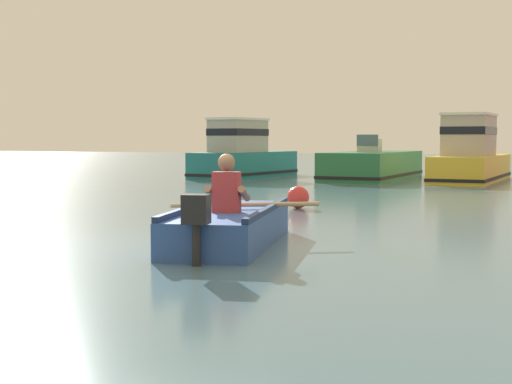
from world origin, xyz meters
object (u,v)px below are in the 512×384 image
moored_boat_green (373,166)px  moored_boat_teal (243,155)px  mooring_buoy (298,197)px  rowboat_with_person (230,225)px  moored_boat_yellow (471,157)px

moored_boat_green → moored_boat_teal: bearing=-175.0°
moored_boat_green → mooring_buoy: (0.87, -11.31, -0.23)m
moored_boat_green → mooring_buoy: moored_boat_green is taller
rowboat_with_person → moored_boat_yellow: bearing=84.2°
moored_boat_green → moored_boat_yellow: size_ratio=1.02×
moored_boat_teal → mooring_buoy: moored_boat_teal is taller
moored_boat_yellow → moored_boat_green: bearing=176.1°
moored_boat_green → moored_boat_yellow: 3.27m
mooring_buoy → moored_boat_yellow: bearing=77.9°
rowboat_with_person → mooring_buoy: (-0.71, 5.22, -0.03)m
moored_boat_teal → mooring_buoy: (5.49, -10.91, -0.56)m
moored_boat_yellow → moored_boat_teal: bearing=-178.7°
moored_boat_teal → moored_boat_yellow: bearing=1.3°
rowboat_with_person → moored_boat_teal: 17.29m
rowboat_with_person → moored_boat_green: moored_boat_green is taller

